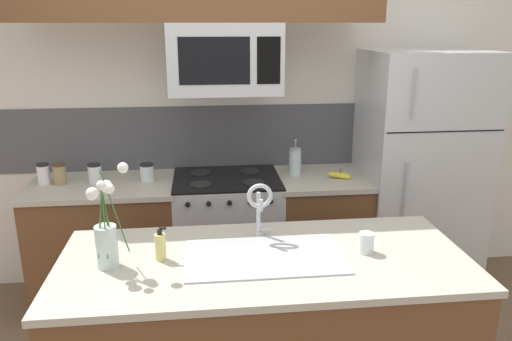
{
  "coord_description": "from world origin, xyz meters",
  "views": [
    {
      "loc": [
        -0.17,
        -2.51,
        2.0
      ],
      "look_at": [
        0.14,
        0.27,
        1.16
      ],
      "focal_mm": 35.0,
      "sensor_mm": 36.0,
      "label": 1
    }
  ],
  "objects_px": {
    "storage_jar_short": "(95,173)",
    "storage_jar_squat": "(147,172)",
    "dish_soap_bottle": "(160,246)",
    "refrigerator": "(418,173)",
    "storage_jar_tall": "(43,174)",
    "drinking_glass": "(366,243)",
    "stove_range": "(228,237)",
    "storage_jar_medium": "(60,174)",
    "flower_vase": "(106,235)",
    "banana_bunch": "(340,175)",
    "sink_faucet": "(260,203)",
    "french_press": "(295,162)",
    "microwave": "(225,59)"
  },
  "relations": [
    {
      "from": "banana_bunch",
      "to": "dish_soap_bottle",
      "type": "height_order",
      "value": "dish_soap_bottle"
    },
    {
      "from": "storage_jar_short",
      "to": "storage_jar_squat",
      "type": "bearing_deg",
      "value": -0.09
    },
    {
      "from": "stove_range",
      "to": "sink_faucet",
      "type": "distance_m",
      "value": 1.22
    },
    {
      "from": "storage_jar_tall",
      "to": "storage_jar_short",
      "type": "relative_size",
      "value": 1.1
    },
    {
      "from": "storage_jar_tall",
      "to": "sink_faucet",
      "type": "relative_size",
      "value": 0.48
    },
    {
      "from": "microwave",
      "to": "sink_faucet",
      "type": "relative_size",
      "value": 2.43
    },
    {
      "from": "storage_jar_tall",
      "to": "sink_faucet",
      "type": "distance_m",
      "value": 1.75
    },
    {
      "from": "drinking_glass",
      "to": "storage_jar_squat",
      "type": "bearing_deg",
      "value": 132.33
    },
    {
      "from": "refrigerator",
      "to": "drinking_glass",
      "type": "relative_size",
      "value": 17.58
    },
    {
      "from": "storage_jar_medium",
      "to": "dish_soap_bottle",
      "type": "bearing_deg",
      "value": -58.07
    },
    {
      "from": "french_press",
      "to": "sink_faucet",
      "type": "xyz_separation_m",
      "value": [
        -0.39,
        -1.09,
        0.1
      ]
    },
    {
      "from": "storage_jar_medium",
      "to": "flower_vase",
      "type": "relative_size",
      "value": 0.3
    },
    {
      "from": "microwave",
      "to": "storage_jar_tall",
      "type": "height_order",
      "value": "microwave"
    },
    {
      "from": "banana_bunch",
      "to": "sink_faucet",
      "type": "relative_size",
      "value": 0.62
    },
    {
      "from": "storage_jar_short",
      "to": "storage_jar_medium",
      "type": "bearing_deg",
      "value": -177.65
    },
    {
      "from": "banana_bunch",
      "to": "dish_soap_bottle",
      "type": "distance_m",
      "value": 1.67
    },
    {
      "from": "stove_range",
      "to": "storage_jar_medium",
      "type": "distance_m",
      "value": 1.27
    },
    {
      "from": "storage_jar_tall",
      "to": "sink_faucet",
      "type": "height_order",
      "value": "sink_faucet"
    },
    {
      "from": "drinking_glass",
      "to": "microwave",
      "type": "bearing_deg",
      "value": 116.49
    },
    {
      "from": "microwave",
      "to": "storage_jar_medium",
      "type": "xyz_separation_m",
      "value": [
        -1.16,
        0.05,
        -0.78
      ]
    },
    {
      "from": "dish_soap_bottle",
      "to": "drinking_glass",
      "type": "distance_m",
      "value": 0.99
    },
    {
      "from": "storage_jar_medium",
      "to": "storage_jar_short",
      "type": "xyz_separation_m",
      "value": [
        0.24,
        0.01,
        -0.01
      ]
    },
    {
      "from": "microwave",
      "to": "flower_vase",
      "type": "xyz_separation_m",
      "value": [
        -0.61,
        -1.24,
        -0.69
      ]
    },
    {
      "from": "sink_faucet",
      "to": "flower_vase",
      "type": "relative_size",
      "value": 0.62
    },
    {
      "from": "storage_jar_short",
      "to": "banana_bunch",
      "type": "relative_size",
      "value": 0.7
    },
    {
      "from": "microwave",
      "to": "banana_bunch",
      "type": "xyz_separation_m",
      "value": [
        0.82,
        -0.04,
        -0.83
      ]
    },
    {
      "from": "french_press",
      "to": "dish_soap_bottle",
      "type": "height_order",
      "value": "french_press"
    },
    {
      "from": "sink_faucet",
      "to": "french_press",
      "type": "bearing_deg",
      "value": 70.22
    },
    {
      "from": "stove_range",
      "to": "french_press",
      "type": "bearing_deg",
      "value": 6.75
    },
    {
      "from": "dish_soap_bottle",
      "to": "flower_vase",
      "type": "bearing_deg",
      "value": -169.29
    },
    {
      "from": "stove_range",
      "to": "storage_jar_squat",
      "type": "xyz_separation_m",
      "value": [
        -0.56,
        0.04,
        0.51
      ]
    },
    {
      "from": "stove_range",
      "to": "microwave",
      "type": "xyz_separation_m",
      "value": [
        0.0,
        -0.02,
        1.3
      ]
    },
    {
      "from": "storage_jar_medium",
      "to": "french_press",
      "type": "height_order",
      "value": "french_press"
    },
    {
      "from": "storage_jar_tall",
      "to": "flower_vase",
      "type": "bearing_deg",
      "value": -63.31
    },
    {
      "from": "storage_jar_short",
      "to": "storage_jar_squat",
      "type": "relative_size",
      "value": 1.09
    },
    {
      "from": "storage_jar_tall",
      "to": "sink_faucet",
      "type": "bearing_deg",
      "value": -37.7
    },
    {
      "from": "dish_soap_bottle",
      "to": "refrigerator",
      "type": "bearing_deg",
      "value": 34.26
    },
    {
      "from": "french_press",
      "to": "dish_soap_bottle",
      "type": "relative_size",
      "value": 1.62
    },
    {
      "from": "storage_jar_short",
      "to": "stove_range",
      "type": "bearing_deg",
      "value": -2.36
    },
    {
      "from": "storage_jar_squat",
      "to": "dish_soap_bottle",
      "type": "distance_m",
      "value": 1.27
    },
    {
      "from": "stove_range",
      "to": "microwave",
      "type": "relative_size",
      "value": 1.25
    },
    {
      "from": "drinking_glass",
      "to": "storage_jar_medium",
      "type": "bearing_deg",
      "value": 144.11
    },
    {
      "from": "banana_bunch",
      "to": "sink_faucet",
      "type": "distance_m",
      "value": 1.21
    },
    {
      "from": "storage_jar_short",
      "to": "banana_bunch",
      "type": "distance_m",
      "value": 1.74
    },
    {
      "from": "storage_jar_tall",
      "to": "dish_soap_bottle",
      "type": "xyz_separation_m",
      "value": [
        0.89,
        -1.25,
        -0.01
      ]
    },
    {
      "from": "banana_bunch",
      "to": "sink_faucet",
      "type": "bearing_deg",
      "value": -125.89
    },
    {
      "from": "storage_jar_tall",
      "to": "drinking_glass",
      "type": "bearing_deg",
      "value": -34.41
    },
    {
      "from": "storage_jar_medium",
      "to": "flower_vase",
      "type": "bearing_deg",
      "value": -67.21
    },
    {
      "from": "storage_jar_short",
      "to": "french_press",
      "type": "xyz_separation_m",
      "value": [
        1.43,
        0.02,
        0.03
      ]
    },
    {
      "from": "refrigerator",
      "to": "banana_bunch",
      "type": "height_order",
      "value": "refrigerator"
    }
  ]
}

